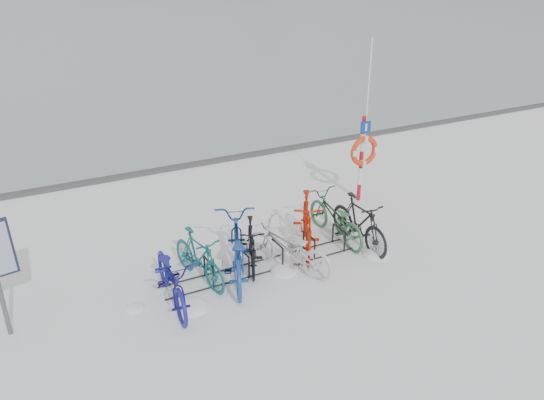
# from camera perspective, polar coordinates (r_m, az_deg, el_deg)

# --- Properties ---
(ground) EXTENTS (900.00, 900.00, 0.00)m
(ground) POSITION_cam_1_polar(r_m,az_deg,el_deg) (10.44, -1.18, -7.28)
(ground) COLOR white
(ground) RESTS_ON ground
(quay_edge) EXTENTS (400.00, 0.25, 0.10)m
(quay_edge) POSITION_cam_1_polar(r_m,az_deg,el_deg) (15.41, -10.92, 3.35)
(quay_edge) COLOR #3F3F42
(quay_edge) RESTS_ON ground
(bike_rack) EXTENTS (4.00, 0.48, 0.46)m
(bike_rack) POSITION_cam_1_polar(r_m,az_deg,el_deg) (10.35, -1.19, -6.43)
(bike_rack) COLOR black
(bike_rack) RESTS_ON ground
(lifebuoy_station) EXTENTS (0.75, 0.22, 3.91)m
(lifebuoy_station) POSITION_cam_1_polar(r_m,az_deg,el_deg) (12.90, 9.83, 5.23)
(lifebuoy_station) COLOR #AA0D18
(lifebuoy_station) RESTS_ON ground
(bike_0) EXTENTS (0.82, 2.04, 1.05)m
(bike_0) POSITION_cam_1_polar(r_m,az_deg,el_deg) (9.38, -10.77, -8.02)
(bike_0) COLOR navy
(bike_0) RESTS_ON ground
(bike_1) EXTENTS (0.81, 1.75, 1.02)m
(bike_1) POSITION_cam_1_polar(r_m,az_deg,el_deg) (9.92, -7.90, -5.97)
(bike_1) COLOR #0F5759
(bike_1) RESTS_ON ground
(bike_2) EXTENTS (1.56, 2.38, 1.18)m
(bike_2) POSITION_cam_1_polar(r_m,az_deg,el_deg) (9.93, -3.85, -5.18)
(bike_2) COLOR navy
(bike_2) RESTS_ON ground
(bike_3) EXTENTS (1.00, 1.65, 0.96)m
(bike_3) POSITION_cam_1_polar(r_m,az_deg,el_deg) (10.31, -2.24, -4.66)
(bike_3) COLOR black
(bike_3) RESTS_ON ground
(bike_4) EXTENTS (1.51, 2.00, 1.00)m
(bike_4) POSITION_cam_1_polar(r_m,az_deg,el_deg) (10.14, 1.77, -5.04)
(bike_4) COLOR #BBBCC3
(bike_4) RESTS_ON ground
(bike_5) EXTENTS (1.41, 2.01, 1.19)m
(bike_5) POSITION_cam_1_polar(r_m,az_deg,el_deg) (10.85, 3.75, -2.42)
(bike_5) COLOR #B51904
(bike_5) RESTS_ON ground
(bike_6) EXTENTS (0.72, 1.95, 1.01)m
(bike_6) POSITION_cam_1_polar(r_m,az_deg,el_deg) (11.34, 6.79, -1.77)
(bike_6) COLOR #2F683E
(bike_6) RESTS_ON ground
(bike_7) EXTENTS (0.57, 1.85, 1.10)m
(bike_7) POSITION_cam_1_polar(r_m,az_deg,el_deg) (11.12, 9.36, -2.26)
(bike_7) COLOR black
(bike_7) RESTS_ON ground
(snow_drifts) EXTENTS (5.58, 1.79, 0.21)m
(snow_drifts) POSITION_cam_1_polar(r_m,az_deg,el_deg) (10.50, 1.29, -7.07)
(snow_drifts) COLOR white
(snow_drifts) RESTS_ON ground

